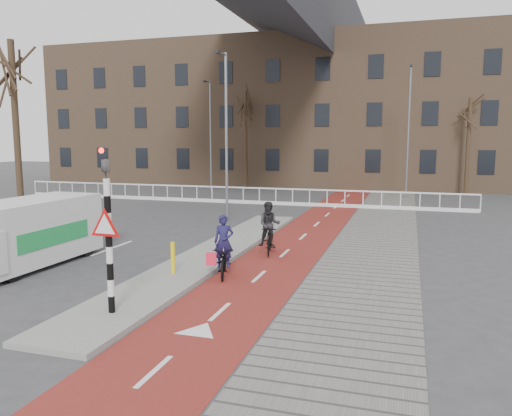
# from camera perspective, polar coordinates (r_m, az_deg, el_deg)

# --- Properties ---
(ground) EXTENTS (120.00, 120.00, 0.00)m
(ground) POSITION_cam_1_polar(r_m,az_deg,el_deg) (12.78, -8.85, -9.56)
(ground) COLOR #38383A
(ground) RESTS_ON ground
(bike_lane) EXTENTS (2.50, 60.00, 0.01)m
(bike_lane) POSITION_cam_1_polar(r_m,az_deg,el_deg) (21.64, 6.47, -2.29)
(bike_lane) COLOR maroon
(bike_lane) RESTS_ON ground
(sidewalk) EXTENTS (3.00, 60.00, 0.01)m
(sidewalk) POSITION_cam_1_polar(r_m,az_deg,el_deg) (21.31, 13.90, -2.63)
(sidewalk) COLOR slate
(sidewalk) RESTS_ON ground
(curb_island) EXTENTS (1.80, 16.00, 0.12)m
(curb_island) POSITION_cam_1_polar(r_m,az_deg,el_deg) (16.57, -4.98, -5.23)
(curb_island) COLOR gray
(curb_island) RESTS_ON ground
(traffic_signal) EXTENTS (0.80, 0.80, 3.68)m
(traffic_signal) POSITION_cam_1_polar(r_m,az_deg,el_deg) (10.90, -16.58, -2.06)
(traffic_signal) COLOR black
(traffic_signal) RESTS_ON curb_island
(bollard) EXTENTS (0.12, 0.12, 0.88)m
(bollard) POSITION_cam_1_polar(r_m,az_deg,el_deg) (14.01, -9.48, -5.63)
(bollard) COLOR yellow
(bollard) RESTS_ON curb_island
(cyclist_near) EXTENTS (1.03, 1.72, 1.73)m
(cyclist_near) POSITION_cam_1_polar(r_m,az_deg,el_deg) (13.97, -3.71, -5.48)
(cyclist_near) COLOR black
(cyclist_near) RESTS_ON bike_lane
(cyclist_far) EXTENTS (0.84, 1.67, 1.75)m
(cyclist_far) POSITION_cam_1_polar(r_m,az_deg,el_deg) (16.58, 1.53, -2.80)
(cyclist_far) COLOR black
(cyclist_far) RESTS_ON bike_lane
(van) EXTENTS (1.97, 4.70, 2.00)m
(van) POSITION_cam_1_polar(r_m,az_deg,el_deg) (16.51, -24.52, -2.44)
(van) COLOR silver
(van) RESTS_ON ground
(railing) EXTENTS (28.00, 0.10, 0.99)m
(railing) POSITION_cam_1_polar(r_m,az_deg,el_deg) (30.02, -3.27, 1.17)
(railing) COLOR silver
(railing) RESTS_ON ground
(townhouse_row) EXTENTS (46.00, 10.00, 15.90)m
(townhouse_row) POSITION_cam_1_polar(r_m,az_deg,el_deg) (43.94, 6.19, 13.07)
(townhouse_row) COLOR #7F6047
(townhouse_row) RESTS_ON ground
(tree_left) EXTENTS (0.28, 0.28, 8.01)m
(tree_left) POSITION_cam_1_polar(r_m,az_deg,el_deg) (24.30, -25.69, 7.58)
(tree_left) COLOR #2F2315
(tree_left) RESTS_ON ground
(tree_mid) EXTENTS (0.26, 0.26, 7.43)m
(tree_mid) POSITION_cam_1_polar(r_m,az_deg,el_deg) (38.90, -1.17, 7.74)
(tree_mid) COLOR #2F2315
(tree_mid) RESTS_ON ground
(tree_right) EXTENTS (0.27, 0.27, 6.53)m
(tree_right) POSITION_cam_1_polar(r_m,az_deg,el_deg) (36.96, 23.08, 6.42)
(tree_right) COLOR #2F2315
(tree_right) RESTS_ON ground
(streetlight_near) EXTENTS (0.12, 0.12, 7.64)m
(streetlight_near) POSITION_cam_1_polar(r_m,az_deg,el_deg) (23.01, -3.41, 7.90)
(streetlight_near) COLOR slate
(streetlight_near) RESTS_ON ground
(streetlight_left) EXTENTS (0.12, 0.12, 7.97)m
(streetlight_left) POSITION_cam_1_polar(r_m,az_deg,el_deg) (36.93, -5.21, 8.13)
(streetlight_left) COLOR slate
(streetlight_left) RESTS_ON ground
(streetlight_right) EXTENTS (0.12, 0.12, 8.42)m
(streetlight_right) POSITION_cam_1_polar(r_m,az_deg,el_deg) (33.75, 17.02, 8.22)
(streetlight_right) COLOR slate
(streetlight_right) RESTS_ON ground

